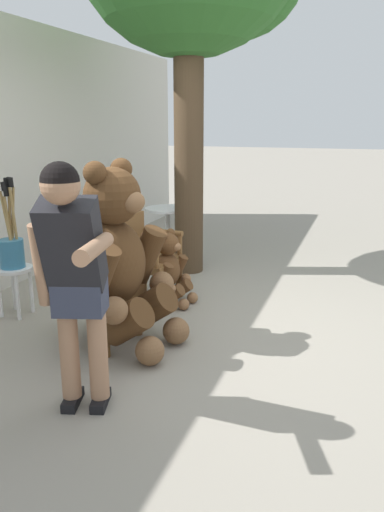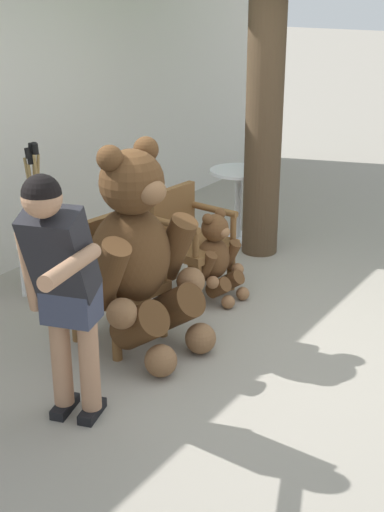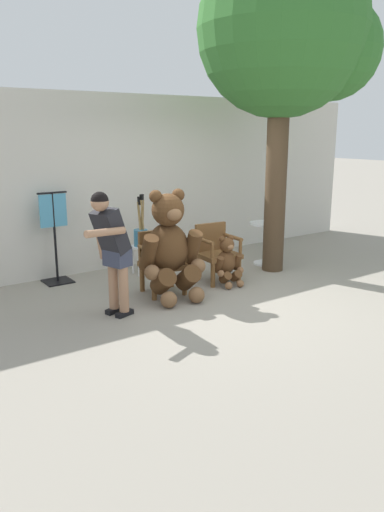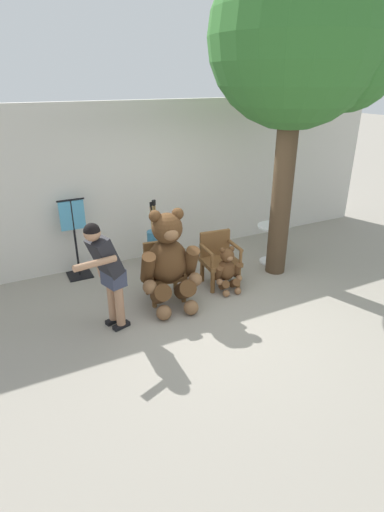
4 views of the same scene
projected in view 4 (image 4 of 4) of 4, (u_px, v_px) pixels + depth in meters
ground_plane at (215, 311)px, 5.86m from camera, size 60.00×60.00×0.00m
back_wall at (151, 182)px, 7.24m from camera, size 10.00×0.16×2.80m
wooden_chair_left at (164, 269)px, 6.09m from camera, size 0.62×0.59×0.86m
wooden_chair_right at (219, 257)px, 6.49m from camera, size 0.60×0.57×0.86m
teddy_bear_large at (169, 260)px, 5.76m from camera, size 0.90×0.88×1.48m
teddy_bear_small at (227, 270)px, 6.30m from camera, size 0.45×0.43×0.74m
person_visitor at (106, 267)px, 5.10m from camera, size 0.71×0.62×1.55m
white_stool at (154, 251)px, 7.00m from camera, size 0.34×0.34×0.46m
brush_bucket at (153, 235)px, 6.88m from camera, size 0.22×0.22×0.81m
round_side_table at (272, 240)px, 7.24m from camera, size 0.56×0.56×0.72m
patio_tree at (306, 43)px, 5.61m from camera, size 2.66×2.53×4.92m
clothing_display_stand at (75, 237)px, 6.62m from camera, size 0.44×0.40×1.36m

